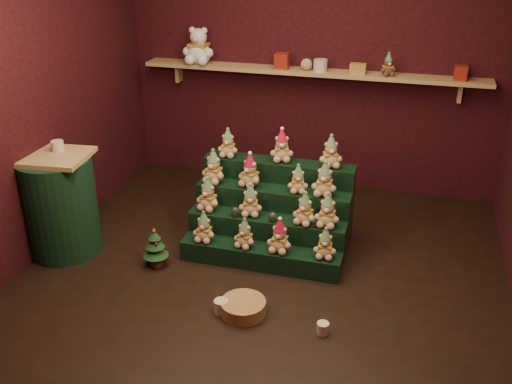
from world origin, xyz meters
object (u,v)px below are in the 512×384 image
(snow_globe_c, at_px, (314,222))
(side_table, at_px, (60,204))
(snow_globe_b, at_px, (273,217))
(mini_christmas_tree, at_px, (155,247))
(wicker_basket, at_px, (243,307))
(white_bear, at_px, (199,41))
(riser_tier_front, at_px, (260,257))
(brown_bear, at_px, (388,65))
(snow_globe_a, at_px, (235,212))
(mug_left, at_px, (221,306))
(mug_right, at_px, (323,328))

(snow_globe_c, height_order, side_table, side_table)
(snow_globe_b, height_order, side_table, side_table)
(mini_christmas_tree, height_order, wicker_basket, mini_christmas_tree)
(wicker_basket, xyz_separation_m, white_bear, (-1.20, 2.39, 1.51))
(snow_globe_c, height_order, mini_christmas_tree, snow_globe_c)
(riser_tier_front, xyz_separation_m, brown_bear, (0.84, 1.71, 1.34))
(snow_globe_b, xyz_separation_m, snow_globe_c, (0.36, 0.00, -0.00))
(riser_tier_front, bearing_deg, side_table, -173.24)
(snow_globe_a, height_order, mini_christmas_tree, snow_globe_a)
(mug_left, bearing_deg, white_bear, 113.20)
(snow_globe_b, xyz_separation_m, white_bear, (-1.22, 1.55, 1.16))
(mini_christmas_tree, bearing_deg, snow_globe_a, 33.53)
(riser_tier_front, height_order, side_table, side_table)
(riser_tier_front, relative_size, snow_globe_b, 15.57)
(riser_tier_front, relative_size, white_bear, 2.89)
(wicker_basket, height_order, white_bear, white_bear)
(riser_tier_front, xyz_separation_m, snow_globe_c, (0.43, 0.16, 0.31))
(snow_globe_b, bearing_deg, mini_christmas_tree, -157.11)
(white_bear, bearing_deg, side_table, -107.37)
(snow_globe_a, bearing_deg, mug_right, -43.89)
(mug_left, bearing_deg, side_table, 163.02)
(snow_globe_c, bearing_deg, mini_christmas_tree, -163.00)
(mug_left, bearing_deg, brown_bear, 68.55)
(mug_right, bearing_deg, mini_christmas_tree, 161.54)
(side_table, xyz_separation_m, mug_right, (2.45, -0.54, -0.41))
(snow_globe_a, xyz_separation_m, side_table, (-1.50, -0.37, 0.05))
(riser_tier_front, height_order, white_bear, white_bear)
(side_table, distance_m, brown_bear, 3.38)
(wicker_basket, relative_size, white_bear, 0.72)
(snow_globe_a, height_order, mug_right, snow_globe_a)
(mug_right, bearing_deg, white_bear, 126.61)
(riser_tier_front, relative_size, snow_globe_a, 15.00)
(snow_globe_a, distance_m, snow_globe_b, 0.34)
(riser_tier_front, height_order, mug_right, riser_tier_front)
(riser_tier_front, bearing_deg, wicker_basket, -85.52)
(riser_tier_front, height_order, wicker_basket, riser_tier_front)
(side_table, xyz_separation_m, wicker_basket, (1.83, -0.47, -0.40))
(snow_globe_a, height_order, snow_globe_b, snow_globe_a)
(mini_christmas_tree, xyz_separation_m, mug_left, (0.76, -0.48, -0.13))
(side_table, bearing_deg, mug_left, -23.29)
(mug_left, xyz_separation_m, wicker_basket, (0.16, 0.04, -0.00))
(mug_left, xyz_separation_m, white_bear, (-1.04, 2.43, 1.51))
(mini_christmas_tree, distance_m, white_bear, 2.40)
(snow_globe_a, relative_size, wicker_basket, 0.27)
(snow_globe_c, xyz_separation_m, wicker_basket, (-0.37, -0.84, -0.35))
(mug_right, distance_m, brown_bear, 2.83)
(riser_tier_front, relative_size, brown_bear, 6.31)
(riser_tier_front, height_order, brown_bear, brown_bear)
(brown_bear, bearing_deg, mug_right, -121.07)
(snow_globe_c, bearing_deg, white_bear, 135.52)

